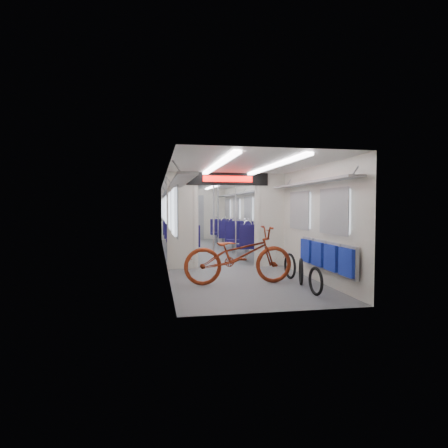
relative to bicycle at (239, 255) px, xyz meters
name	(u,v)px	position (x,y,z in m)	size (l,w,h in m)	color
carriage	(216,206)	(0.16, 3.75, 0.95)	(12.00, 12.02, 2.31)	#515456
bicycle	(239,255)	(0.00, 0.00, 0.00)	(0.73, 2.11, 1.11)	maroon
flip_bench	(325,256)	(1.51, -0.57, 0.03)	(0.12, 2.13, 0.54)	gray
bike_hoop_a	(316,283)	(1.05, -1.17, -0.34)	(0.48, 0.48, 0.05)	black
bike_hoop_b	(301,273)	(1.14, -0.32, -0.32)	(0.51, 0.51, 0.05)	black
bike_hoop_c	(290,267)	(1.14, 0.29, -0.31)	(0.53, 0.53, 0.05)	black
seat_bay_near_left	(182,238)	(-0.78, 4.40, -0.02)	(0.89, 1.98, 1.07)	#140E3F
seat_bay_near_right	(247,238)	(1.09, 3.72, 0.00)	(0.93, 2.15, 1.12)	#140E3F
seat_bay_far_left	(176,231)	(-0.78, 7.40, 0.02)	(0.95, 2.28, 1.16)	#140E3F
seat_bay_far_right	(226,231)	(1.09, 7.13, -0.02)	(0.90, 2.03, 1.09)	#140E3F
stanchion_near_left	(214,220)	(-0.11, 2.39, 0.60)	(0.04, 0.04, 2.30)	silver
stanchion_near_right	(236,219)	(0.49, 2.55, 0.60)	(0.04, 0.04, 2.30)	silver
stanchion_far_left	(196,216)	(-0.16, 6.02, 0.60)	(0.04, 0.04, 2.30)	silver
stanchion_far_right	(218,216)	(0.57, 5.77, 0.60)	(0.05, 0.05, 2.30)	silver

